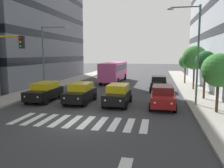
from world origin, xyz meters
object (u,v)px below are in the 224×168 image
car_2 (81,93)px  car_3 (44,91)px  street_tree_0 (219,70)px  bus_behind_traffic (114,70)px  car_row2_0 (159,83)px  car_0 (163,96)px  car_1 (118,94)px  street_lamp_right (47,51)px  street_tree_2 (195,58)px  street_tree_1 (206,61)px  street_tree_3 (186,62)px  street_lamp_left (194,46)px

car_2 → car_3: size_ratio=1.00×
street_tree_0 → bus_behind_traffic: bearing=-58.1°
car_2 → car_row2_0: size_ratio=1.00×
car_3 → street_tree_0: bearing=172.8°
car_0 → car_1: same height
car_2 → car_3: (3.44, 0.01, 0.00)m
street_lamp_right → street_tree_0: street_lamp_right is taller
bus_behind_traffic → street_tree_2: (-10.74, 6.17, 1.96)m
car_row2_0 → street_tree_2: 5.10m
car_row2_0 → street_tree_0: street_tree_0 is taller
street_tree_0 → street_lamp_right: bearing=-22.0°
bus_behind_traffic → car_row2_0: bearing=132.7°
street_tree_0 → street_tree_1: bearing=-90.9°
street_tree_0 → street_tree_3: (0.37, -16.76, 0.07)m
bus_behind_traffic → street_tree_0: street_tree_0 is taller
car_2 → street_tree_0: street_tree_0 is taller
street_tree_3 → car_0: bearing=77.7°
car_0 → street_tree_0: bearing=159.1°
car_0 → bus_behind_traffic: 17.33m
street_lamp_right → street_tree_3: (-15.85, -10.19, -1.35)m
car_row2_0 → street_tree_0: (-4.02, 9.95, 2.23)m
car_3 → street_tree_1: bearing=-166.7°
car_1 → bus_behind_traffic: (3.36, -15.63, 0.97)m
street_tree_2 → street_lamp_right: bearing=15.5°
car_2 → street_tree_2: size_ratio=0.87×
bus_behind_traffic → street_lamp_left: (-9.33, 14.89, 3.04)m
street_lamp_right → street_tree_3: street_lamp_right is taller
car_0 → car_2: bearing=-3.0°
car_0 → street_tree_2: 10.75m
car_3 → street_tree_3: 20.51m
bus_behind_traffic → street_lamp_right: street_lamp_right is taller
car_1 → street_tree_3: bearing=-114.9°
street_tree_2 → street_tree_0: bearing=90.0°
car_row2_0 → street_tree_3: 8.07m
bus_behind_traffic → street_tree_3: street_tree_3 is taller
car_3 → street_lamp_right: bearing=-67.0°
car_2 → car_1: bearing=176.9°
car_1 → street_tree_2: size_ratio=0.87×
street_tree_1 → street_tree_3: 11.61m
street_tree_0 → street_tree_2: street_tree_2 is taller
bus_behind_traffic → street_tree_2: size_ratio=2.07×
car_2 → street_tree_1: 11.66m
car_0 → street_tree_1: 5.98m
car_0 → street_tree_1: street_tree_1 is taller
street_tree_3 → street_tree_1: bearing=92.3°
street_tree_1 → street_lamp_right: bearing=-4.9°
bus_behind_traffic → street_tree_2: bearing=150.1°
car_1 → bus_behind_traffic: size_ratio=0.42×
bus_behind_traffic → street_tree_2: street_tree_2 is taller
street_lamp_right → street_tree_0: 17.56m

